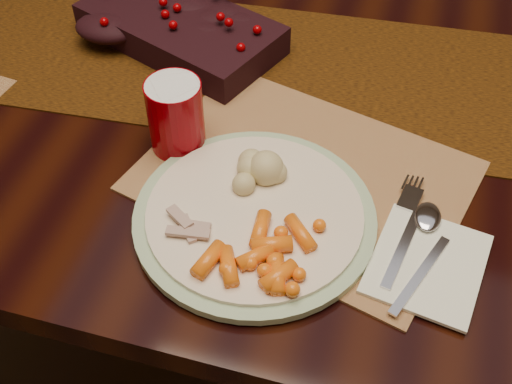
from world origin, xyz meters
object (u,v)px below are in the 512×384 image
(centerpiece, at_px, (180,25))
(placemat_main, at_px, (304,176))
(dining_table, at_px, (307,231))
(dinner_plate, at_px, (255,215))
(baby_carrots, at_px, (258,248))
(mashed_potatoes, at_px, (265,169))
(napkin, at_px, (427,264))
(red_cup, at_px, (176,116))
(turkey_shreds, at_px, (184,228))

(centerpiece, bearing_deg, placemat_main, -42.99)
(dining_table, xyz_separation_m, centerpiece, (-0.24, 0.03, 0.41))
(dinner_plate, xyz_separation_m, baby_carrots, (0.02, -0.06, 0.02))
(mashed_potatoes, bearing_deg, dining_table, 84.80)
(napkin, xyz_separation_m, red_cup, (-0.35, 0.11, 0.05))
(baby_carrots, relative_size, napkin, 0.81)
(dining_table, relative_size, baby_carrots, 15.55)
(dining_table, xyz_separation_m, mashed_potatoes, (-0.02, -0.25, 0.42))
(placemat_main, height_order, red_cup, red_cup)
(baby_carrots, relative_size, red_cup, 1.13)
(placemat_main, relative_size, napkin, 2.84)
(baby_carrots, height_order, turkey_shreds, baby_carrots)
(mashed_potatoes, relative_size, napkin, 0.58)
(napkin, bearing_deg, red_cup, 171.43)
(dinner_plate, height_order, napkin, dinner_plate)
(napkin, bearing_deg, placemat_main, 158.24)
(dining_table, relative_size, mashed_potatoes, 21.71)
(centerpiece, distance_m, napkin, 0.55)
(placemat_main, xyz_separation_m, mashed_potatoes, (-0.04, -0.04, 0.04))
(dining_table, height_order, dinner_plate, dinner_plate)
(dinner_plate, bearing_deg, red_cup, 143.20)
(turkey_shreds, bearing_deg, mashed_potatoes, 55.70)
(dinner_plate, bearing_deg, mashed_potatoes, 91.67)
(dining_table, bearing_deg, centerpiece, 172.52)
(dining_table, height_order, placemat_main, placemat_main)
(dining_table, bearing_deg, red_cup, -128.37)
(baby_carrots, bearing_deg, red_cup, 134.16)
(placemat_main, height_order, baby_carrots, baby_carrots)
(dinner_plate, distance_m, napkin, 0.21)
(centerpiece, relative_size, placemat_main, 0.78)
(red_cup, bearing_deg, turkey_shreds, -67.31)
(mashed_potatoes, bearing_deg, turkey_shreds, -124.30)
(placemat_main, distance_m, mashed_potatoes, 0.07)
(placemat_main, distance_m, turkey_shreds, 0.19)
(dining_table, xyz_separation_m, baby_carrots, (-0.00, -0.36, 0.40))
(dining_table, xyz_separation_m, dinner_plate, (-0.02, -0.30, 0.39))
(baby_carrots, distance_m, napkin, 0.20)
(dinner_plate, height_order, mashed_potatoes, mashed_potatoes)
(mashed_potatoes, height_order, turkey_shreds, mashed_potatoes)
(napkin, bearing_deg, dinner_plate, -173.63)
(placemat_main, relative_size, red_cup, 3.99)
(dining_table, distance_m, placemat_main, 0.43)
(baby_carrots, xyz_separation_m, turkey_shreds, (-0.09, 0.01, -0.00))
(mashed_potatoes, xyz_separation_m, turkey_shreds, (-0.07, -0.10, -0.02))
(centerpiece, relative_size, turkey_shreds, 5.12)
(mashed_potatoes, relative_size, turkey_shreds, 1.33)
(red_cup, bearing_deg, placemat_main, -3.48)
(turkey_shreds, bearing_deg, baby_carrots, -4.87)
(mashed_potatoes, distance_m, red_cup, 0.15)
(dining_table, distance_m, baby_carrots, 0.54)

